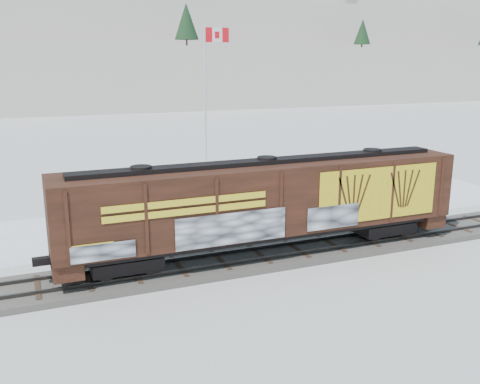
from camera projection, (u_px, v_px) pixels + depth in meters
name	position (u px, v px, depth m)	size (l,w,h in m)	color
ground	(296.00, 254.00, 26.38)	(500.00, 500.00, 0.00)	white
rail_track	(297.00, 251.00, 26.35)	(50.00, 3.40, 0.43)	#59544C
parking_strip	(239.00, 215.00, 33.11)	(40.00, 8.00, 0.03)	white
hillside	(58.00, 42.00, 148.41)	(360.00, 110.00, 93.00)	white
hopper_railcar	(266.00, 200.00, 25.05)	(19.47, 3.06, 4.46)	black
flagpole	(207.00, 130.00, 38.88)	(2.30, 0.90, 11.77)	silver
car_silver	(211.00, 211.00, 30.84)	(1.93, 4.80, 1.64)	#B3B4BA
car_white	(181.00, 210.00, 30.98)	(1.78, 5.11, 1.68)	silver
car_dark	(393.00, 191.00, 35.91)	(2.03, 4.99, 1.45)	black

